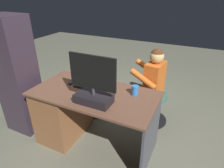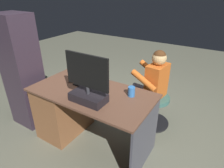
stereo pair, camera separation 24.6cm
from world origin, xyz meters
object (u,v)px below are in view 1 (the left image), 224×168
Objects in this scene: computer_mouse at (71,82)px; tv_remote at (86,88)px; desk at (70,110)px; monitor at (93,89)px; visitor_chair at (152,105)px; keyboard at (91,87)px; teddy_bear at (95,75)px; person at (148,80)px; cup at (135,90)px; office_chair_teddy at (95,96)px.

tv_remote is at bearing 171.21° from computer_mouse.
desk is 0.73m from monitor.
desk is 1.18m from visitor_chair.
desk is at bearing 15.15° from keyboard.
computer_mouse is (-0.01, -0.07, 0.37)m from desk.
person is (-0.79, -0.11, 0.03)m from teddy_bear.
keyboard is at bearing -164.85° from desk.
cup is at bearing -134.56° from monitor.
tv_remote is 0.39× the size of teddy_bear.
computer_mouse is (0.47, -0.25, -0.14)m from monitor.
monitor is 1.06× the size of visitor_chair.
tv_remote is 1.09m from visitor_chair.
visitor_chair is at bearing -140.69° from computer_mouse.
computer_mouse is at bearing 41.71° from person.
visitor_chair is (-0.58, -0.70, -0.49)m from keyboard.
monitor reaches higher than person.
cup reaches higher than office_chair_teddy.
monitor is at bearing 151.90° from computer_mouse.
person is at bearing -108.08° from monitor.
cup is at bearing 91.78° from person.
cup is 0.82m from visitor_chair.
person is (0.08, 0.01, 0.39)m from visitor_chair.
teddy_bear is at bearing -97.12° from tv_remote.
cup is at bearing 148.14° from teddy_bear.
person is at bearing -172.37° from teddy_bear.
monitor is 1.15m from office_chair_teddy.
monitor is at bearing 45.44° from cup.
person is (-0.79, -0.77, 0.26)m from desk.
monitor is at bearing 67.69° from visitor_chair.
teddy_bear is 0.35× the size of person.
cup reaches higher than keyboard.
tv_remote is at bearing 43.55° from keyboard.
desk is 14.92× the size of computer_mouse.
monitor reaches higher than tv_remote.
person is (-0.31, -0.94, -0.25)m from monitor.
keyboard is 1.03m from visitor_chair.
desk is 2.88× the size of office_chair_teddy.
computer_mouse is at bearing 91.60° from teddy_bear.
cup is (-0.33, -0.33, -0.11)m from monitor.
office_chair_teddy is (0.81, -0.49, -0.53)m from cup.
desk reaches higher than office_chair_teddy.
monitor is 4.66× the size of cup.
computer_mouse reaches higher than tv_remote.
monitor is 1.22m from visitor_chair.
teddy_bear is at bearing -59.87° from monitor.
person reaches higher than keyboard.
teddy_bear is at bearing -89.80° from desk.
cup is at bearing 162.63° from tv_remote.
tv_remote is at bearing -171.60° from desk.
tv_remote is 0.69m from teddy_bear.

